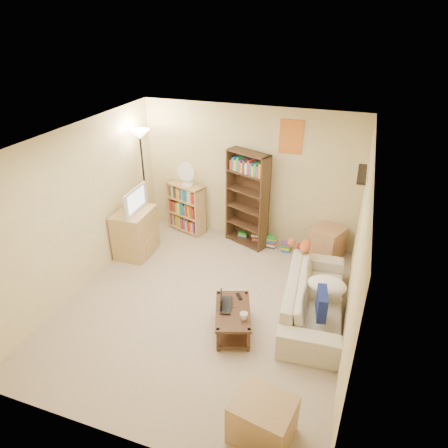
% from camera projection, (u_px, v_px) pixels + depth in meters
% --- Properties ---
extents(room, '(4.50, 4.54, 2.52)m').
position_uv_depth(room, '(202.00, 206.00, 5.22)').
color(room, '#C3B192').
rests_on(room, ground).
extents(sofa, '(2.14, 1.07, 0.59)m').
position_uv_depth(sofa, '(314.00, 298.00, 5.64)').
color(sofa, '#BCB29C').
rests_on(sofa, ground).
extents(navy_pillow, '(0.18, 0.40, 0.35)m').
position_uv_depth(navy_pillow, '(322.00, 303.00, 5.12)').
color(navy_pillow, navy).
rests_on(navy_pillow, sofa).
extents(cream_blanket, '(0.55, 0.39, 0.23)m').
position_uv_depth(cream_blanket, '(327.00, 285.00, 5.55)').
color(cream_blanket, white).
rests_on(cream_blanket, sofa).
extents(tabby_cat, '(0.47, 0.19, 0.16)m').
position_uv_depth(tabby_cat, '(303.00, 245.00, 6.19)').
color(tabby_cat, '#C35929').
rests_on(tabby_cat, sofa).
extents(coffee_table, '(0.70, 0.93, 0.37)m').
position_uv_depth(coffee_table, '(233.00, 318.00, 5.37)').
color(coffee_table, '#49281C').
rests_on(coffee_table, ground).
extents(laptop, '(0.47, 0.40, 0.03)m').
position_uv_depth(laptop, '(230.00, 305.00, 5.36)').
color(laptop, black).
rests_on(laptop, coffee_table).
extents(laptop_screen, '(0.10, 0.26, 0.18)m').
position_uv_depth(laptop_screen, '(221.00, 300.00, 5.32)').
color(laptop_screen, white).
rests_on(laptop_screen, laptop).
extents(mug, '(0.14, 0.14, 0.10)m').
position_uv_depth(mug, '(244.00, 316.00, 5.12)').
color(mug, white).
rests_on(mug, coffee_table).
extents(tv_remote, '(0.12, 0.15, 0.02)m').
position_uv_depth(tv_remote, '(239.00, 296.00, 5.54)').
color(tv_remote, black).
rests_on(tv_remote, coffee_table).
extents(tv_stand, '(0.58, 0.79, 0.83)m').
position_uv_depth(tv_stand, '(135.00, 232.00, 7.08)').
color(tv_stand, tan).
rests_on(tv_stand, ground).
extents(television, '(0.75, 0.15, 0.43)m').
position_uv_depth(television, '(132.00, 200.00, 6.79)').
color(television, black).
rests_on(television, tv_stand).
extents(tall_bookshelf, '(0.84, 0.56, 1.78)m').
position_uv_depth(tall_bookshelf, '(247.00, 197.00, 7.14)').
color(tall_bookshelf, '#3F2C18').
rests_on(tall_bookshelf, ground).
extents(short_bookshelf, '(0.82, 0.53, 0.98)m').
position_uv_depth(short_bookshelf, '(186.00, 208.00, 7.80)').
color(short_bookshelf, tan).
rests_on(short_bookshelf, ground).
extents(desk_fan, '(0.35, 0.20, 0.45)m').
position_uv_depth(desk_fan, '(186.00, 174.00, 7.40)').
color(desk_fan, white).
rests_on(desk_fan, short_bookshelf).
extents(floor_lamp, '(0.35, 0.35, 2.09)m').
position_uv_depth(floor_lamp, '(142.00, 154.00, 7.02)').
color(floor_lamp, black).
rests_on(floor_lamp, ground).
extents(side_table, '(0.65, 0.65, 0.56)m').
position_uv_depth(side_table, '(327.00, 242.00, 7.04)').
color(side_table, tan).
rests_on(side_table, ground).
extents(end_cabinet, '(0.68, 0.59, 0.50)m').
position_uv_depth(end_cabinet, '(262.00, 419.00, 4.01)').
color(end_cabinet, tan).
rests_on(end_cabinet, ground).
extents(book_stacks, '(1.35, 0.37, 0.23)m').
position_uv_depth(book_stacks, '(273.00, 243.00, 7.38)').
color(book_stacks, red).
rests_on(book_stacks, ground).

